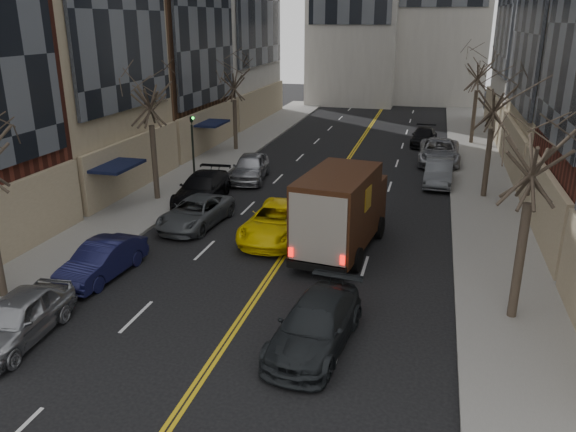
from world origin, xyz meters
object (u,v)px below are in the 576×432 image
ups_truck (341,211)px  taxi (278,221)px  pedestrian (297,207)px  observer_sedan (315,325)px

ups_truck → taxi: 3.35m
pedestrian → observer_sedan: bearing=-148.8°
pedestrian → ups_truck: bearing=-123.4°
observer_sedan → taxi: 9.25m
taxi → ups_truck: bearing=-14.9°
ups_truck → observer_sedan: 7.76m
taxi → pedestrian: 2.10m
ups_truck → taxi: size_ratio=1.23×
observer_sedan → pedestrian: size_ratio=2.99×
ups_truck → observer_sedan: (0.51, -7.66, -1.10)m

